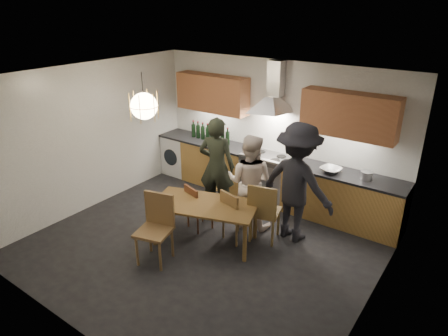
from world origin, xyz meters
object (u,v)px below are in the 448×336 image
Objects in this scene: person_mid at (250,182)px; wine_bottles at (210,133)px; person_left at (217,166)px; dining_table at (205,208)px; chair_front at (157,223)px; mixing_bowl at (331,170)px; stock_pot at (366,176)px; chair_back_left at (196,205)px; person_right at (297,183)px.

wine_bottles is at bearing -46.97° from person_mid.
dining_table is at bearing 98.75° from person_left.
chair_front is at bearing -68.58° from wine_bottles.
person_mid reaches higher than dining_table.
dining_table is 5.22× the size of mixing_bowl.
dining_table is 2.63m from stock_pot.
stock_pot is (1.58, 0.99, 0.16)m from person_mid.
person_mid is at bearing -117.62° from chair_back_left.
dining_table is 1.00× the size of person_left.
person_left is 0.73m from person_mid.
chair_back_left is 0.83× the size of wine_bottles.
chair_front is at bearing 58.38° from person_right.
person_mid reaches higher than chair_front.
person_left is at bearing -47.63° from wine_bottles.
wine_bottles reaches higher than chair_back_left.
person_mid reaches higher than mixing_bowl.
chair_back_left is at bearing -136.32° from mixing_bowl.
person_left reaches higher than wine_bottles.
chair_front is at bearing 110.06° from chair_back_left.
person_left reaches higher than person_mid.
person_right reaches higher than chair_back_left.
person_mid is at bearing 53.41° from dining_table.
wine_bottles is (-2.41, 0.94, 0.12)m from person_right.
stock_pot is at bearing -124.36° from person_right.
chair_front reaches higher than mixing_bowl.
stock_pot is at bearing -161.97° from person_mid.
person_left is at bearing 79.48° from chair_front.
dining_table is at bearing 57.58° from person_mid.
person_mid is 0.84× the size of person_right.
person_right reaches higher than dining_table.
person_mid is 1.38m from mixing_bowl.
person_left is at bearing -19.47° from person_mid.
person_mid is 8.81× the size of stock_pot.
person_mid is 1.94m from wine_bottles.
person_mid is (0.72, -0.07, -0.08)m from person_left.
dining_table is 2.22× the size of chair_back_left.
stock_pot is at bearing -175.48° from person_left.
chair_back_left is at bearing 31.15° from person_mid.
mixing_bowl is 0.57m from stock_pot.
person_right reaches higher than person_mid.
chair_back_left is 0.45× the size of person_left.
person_mid is (0.28, 0.84, 0.21)m from dining_table.
person_left is 5.22× the size of mixing_bowl.
chair_front is 3.02× the size of mixing_bowl.
chair_front is (-0.30, -0.75, -0.01)m from dining_table.
chair_back_left is 1.68m from person_right.
person_left reaches higher than stock_pot.
person_mid is 1.69× the size of wine_bottles.
chair_front is 3.00m from mixing_bowl.
dining_table is 1.09× the size of person_mid.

